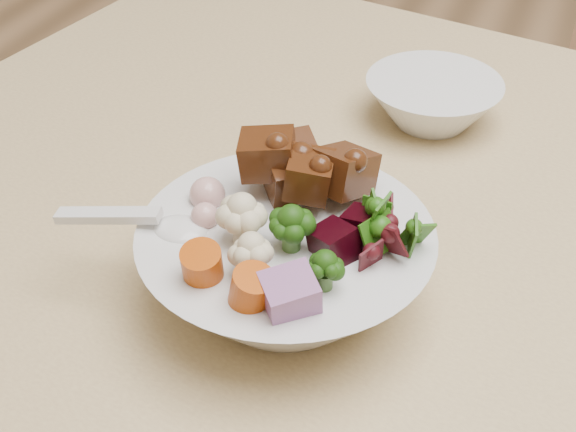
{
  "coord_description": "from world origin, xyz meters",
  "views": [
    {
      "loc": [
        -0.42,
        -0.59,
        1.1
      ],
      "look_at": [
        -0.58,
        -0.18,
        0.76
      ],
      "focal_mm": 50.0,
      "sensor_mm": 36.0,
      "label": 1
    }
  ],
  "objects": [
    {
      "name": "food_bowl",
      "position": [
        -0.57,
        -0.2,
        0.73
      ],
      "size": [
        0.21,
        0.21,
        0.11
      ],
      "color": "silver",
      "rests_on": "dining_table"
    },
    {
      "name": "soup_spoon",
      "position": [
        -0.66,
        -0.22,
        0.75
      ],
      "size": [
        0.11,
        0.04,
        0.02
      ],
      "rotation": [
        0.0,
        0.0,
        0.17
      ],
      "color": "silver",
      "rests_on": "food_bowl"
    },
    {
      "name": "side_bowl",
      "position": [
        -0.53,
        0.08,
        0.71
      ],
      "size": [
        0.13,
        0.13,
        0.04
      ],
      "primitive_type": null,
      "color": "silver",
      "rests_on": "dining_table"
    }
  ]
}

